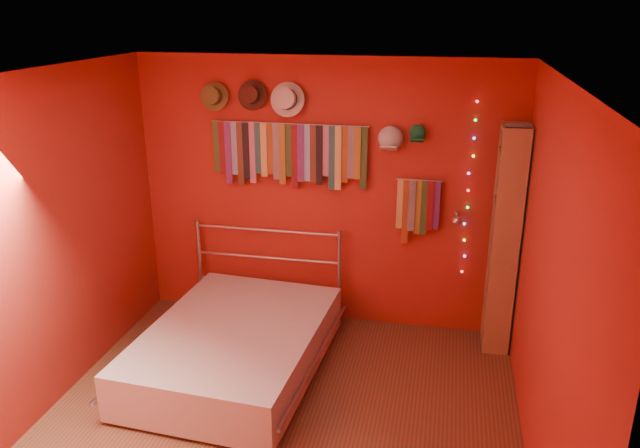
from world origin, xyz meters
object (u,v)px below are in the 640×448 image
Objects in this scene: bookshelf at (510,240)px; bed at (235,347)px; reading_lamp at (457,220)px; tie_rack at (288,152)px.

bookshelf reaches higher than bed.
reading_lamp is at bearing -175.98° from bookshelf.
tie_rack reaches higher than reading_lamp.
reading_lamp is 0.16× the size of bed.
tie_rack is 4.42× the size of reading_lamp.
reading_lamp is 0.48m from bookshelf.
bookshelf reaches higher than tie_rack.
tie_rack is 1.61m from reading_lamp.
tie_rack is 1.78m from bed.
reading_lamp is (1.52, -0.19, -0.47)m from tie_rack.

